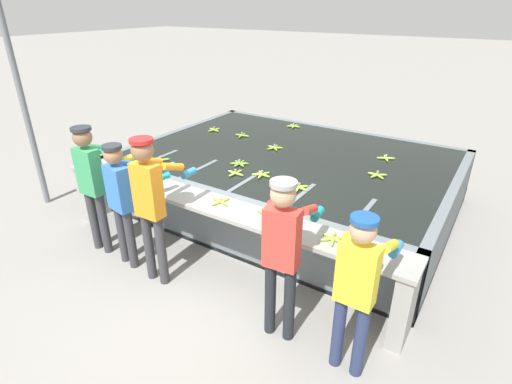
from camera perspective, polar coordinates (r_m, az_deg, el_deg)
name	(u,v)px	position (r m, az deg, el deg)	size (l,w,h in m)	color
ground_plane	(203,272)	(5.08, -7.61, -11.28)	(80.00, 80.00, 0.00)	gray
wash_tank	(289,180)	(6.43, 4.73, 1.69)	(4.84, 3.51, 0.88)	slate
work_ledge	(212,220)	(4.88, -6.35, -4.00)	(4.84, 0.45, 0.88)	#9E9E99
worker_0	(93,178)	(5.39, -22.31, 1.87)	(0.41, 0.72, 1.70)	#38383D
worker_1	(122,195)	(4.99, -18.55, -0.40)	(0.48, 0.74, 1.58)	#38383D
worker_2	(151,197)	(4.52, -14.82, -0.73)	(0.42, 0.73, 1.77)	#38383D
worker_3	(283,246)	(3.65, 3.86, -7.72)	(0.46, 0.74, 1.68)	#1E2328
worker_4	(358,282)	(3.46, 14.30, -12.37)	(0.41, 0.71, 1.57)	navy
banana_bunch_floating_0	(236,173)	(5.50, -2.94, 2.72)	(0.28, 0.28, 0.08)	#9EC642
banana_bunch_floating_1	(239,163)	(5.84, -2.38, 4.10)	(0.27, 0.28, 0.08)	#75A333
banana_bunch_floating_2	(275,148)	(6.50, 2.67, 6.35)	(0.27, 0.27, 0.08)	#8CB738
banana_bunch_floating_3	(161,160)	(6.13, -13.47, 4.46)	(0.25, 0.25, 0.08)	#8CB738
banana_bunch_floating_4	(242,135)	(7.12, -2.00, 8.10)	(0.28, 0.28, 0.08)	#7FAD33
banana_bunch_floating_5	(262,174)	(5.45, 0.83, 2.53)	(0.27, 0.28, 0.08)	#93BC3D
banana_bunch_floating_6	(298,187)	(5.11, 6.05, 0.72)	(0.28, 0.28, 0.08)	#9EC642
banana_bunch_floating_7	(377,175)	(5.69, 16.95, 2.36)	(0.27, 0.28, 0.08)	#93BC3D
banana_bunch_floating_8	(386,158)	(6.35, 18.07, 4.63)	(0.27, 0.27, 0.08)	#9EC642
banana_bunch_floating_9	(214,130)	(7.48, -6.01, 8.84)	(0.28, 0.28, 0.08)	#9EC642
banana_bunch_floating_10	(294,126)	(7.71, 5.39, 9.36)	(0.27, 0.28, 0.08)	#8CB738
banana_bunch_ledge_0	(221,201)	(4.72, -5.08, -1.34)	(0.28, 0.28, 0.08)	#9EC642
banana_bunch_ledge_1	(333,238)	(4.07, 10.98, -6.52)	(0.28, 0.28, 0.08)	#9EC642
banana_bunch_ledge_2	(268,214)	(4.44, 1.73, -3.13)	(0.28, 0.28, 0.08)	#7FAD33
knife_0	(111,169)	(6.02, -20.06, 3.14)	(0.31, 0.21, 0.02)	silver
knife_1	(90,167)	(6.20, -22.66, 3.32)	(0.30, 0.23, 0.02)	silver
support_post_left	(24,107)	(7.04, -30.23, 10.47)	(0.09, 0.09, 3.20)	slate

